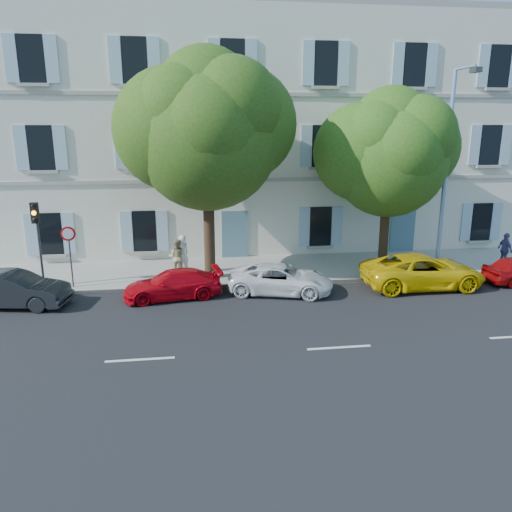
{
  "coord_description": "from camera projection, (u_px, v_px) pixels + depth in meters",
  "views": [
    {
      "loc": [
        -4.45,
        -17.6,
        6.66
      ],
      "look_at": [
        -1.76,
        2.0,
        1.4
      ],
      "focal_mm": 35.0,
      "sensor_mm": 36.0,
      "label": 1
    }
  ],
  "objects": [
    {
      "name": "tree_right",
      "position": [
        389.0,
        159.0,
        21.76
      ],
      "size": [
        5.07,
        5.07,
        7.81
      ],
      "color": "#3A2819",
      "rests_on": "sidewalk"
    },
    {
      "name": "tree_left",
      "position": [
        207.0,
        138.0,
        20.3
      ],
      "size": [
        5.96,
        5.96,
        9.24
      ],
      "color": "#3A2819",
      "rests_on": "sidewalk"
    },
    {
      "name": "car_white_coupe",
      "position": [
        281.0,
        279.0,
        20.12
      ],
      "size": [
        4.56,
        2.98,
        1.17
      ],
      "primitive_type": "imported",
      "rotation": [
        0.0,
        0.0,
        1.3
      ],
      "color": "white",
      "rests_on": "ground"
    },
    {
      "name": "kerb",
      "position": [
        296.0,
        283.0,
        21.31
      ],
      "size": [
        36.0,
        0.16,
        0.16
      ],
      "primitive_type": "cube",
      "color": "#9E998E",
      "rests_on": "ground"
    },
    {
      "name": "building",
      "position": [
        267.0,
        136.0,
        27.38
      ],
      "size": [
        28.0,
        7.0,
        12.0
      ],
      "primitive_type": "cube",
      "color": "beige",
      "rests_on": "ground"
    },
    {
      "name": "pedestrian_c",
      "position": [
        505.0,
        250.0,
        23.36
      ],
      "size": [
        0.42,
        0.95,
        1.59
      ],
      "primitive_type": "imported",
      "rotation": [
        0.0,
        0.0,
        1.61
      ],
      "color": "#4C4885",
      "rests_on": "sidewalk"
    },
    {
      "name": "ground",
      "position": [
        308.0,
        303.0,
        19.15
      ],
      "size": [
        90.0,
        90.0,
        0.0
      ],
      "primitive_type": "plane",
      "color": "black"
    },
    {
      "name": "sidewalk",
      "position": [
        286.0,
        269.0,
        23.39
      ],
      "size": [
        36.0,
        4.5,
        0.15
      ],
      "primitive_type": "cube",
      "color": "#A09E96",
      "rests_on": "ground"
    },
    {
      "name": "pedestrian_a",
      "position": [
        182.0,
        255.0,
        22.16
      ],
      "size": [
        0.77,
        0.69,
        1.76
      ],
      "primitive_type": "imported",
      "rotation": [
        0.0,
        0.0,
        3.67
      ],
      "color": "silver",
      "rests_on": "sidewalk"
    },
    {
      "name": "pedestrian_b",
      "position": [
        177.0,
        257.0,
        22.06
      ],
      "size": [
        0.91,
        0.79,
        1.61
      ],
      "primitive_type": "imported",
      "rotation": [
        0.0,
        0.0,
        2.89
      ],
      "color": "tan",
      "rests_on": "sidewalk"
    },
    {
      "name": "street_lamp",
      "position": [
        449.0,
        162.0,
        21.08
      ],
      "size": [
        0.27,
        1.84,
        8.7
      ],
      "color": "#7293BF",
      "rests_on": "sidewalk"
    },
    {
      "name": "car_yellow_supercar",
      "position": [
        423.0,
        271.0,
        20.81
      ],
      "size": [
        5.07,
        2.36,
        1.4
      ],
      "primitive_type": "imported",
      "rotation": [
        0.0,
        0.0,
        1.57
      ],
      "color": "#E3BB09",
      "rests_on": "ground"
    },
    {
      "name": "car_dark_sedan",
      "position": [
        13.0,
        290.0,
        18.59
      ],
      "size": [
        4.23,
        2.09,
        1.33
      ],
      "primitive_type": "imported",
      "rotation": [
        0.0,
        0.0,
        1.4
      ],
      "color": "black",
      "rests_on": "ground"
    },
    {
      "name": "traffic_light",
      "position": [
        37.0,
        227.0,
        19.86
      ],
      "size": [
        0.3,
        0.4,
        3.51
      ],
      "color": "#383A3D",
      "rests_on": "sidewalk"
    },
    {
      "name": "car_red_coupe",
      "position": [
        173.0,
        284.0,
        19.56
      ],
      "size": [
        4.02,
        2.07,
        1.11
      ],
      "primitive_type": "imported",
      "rotation": [
        0.0,
        0.0,
        4.85
      ],
      "color": "#C10511",
      "rests_on": "ground"
    },
    {
      "name": "road_sign",
      "position": [
        69.0,
        244.0,
        20.05
      ],
      "size": [
        0.59,
        0.11,
        2.54
      ],
      "color": "#383A3D",
      "rests_on": "sidewalk"
    }
  ]
}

